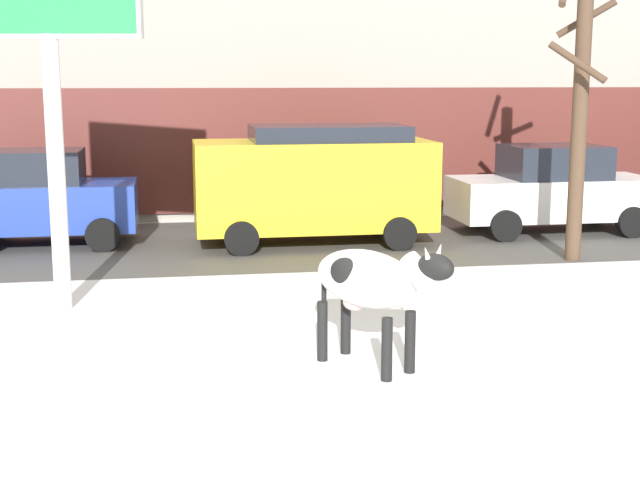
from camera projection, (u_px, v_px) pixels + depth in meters
ground_plane at (344, 390)px, 9.26m from camera, size 120.00×120.00×0.00m
road_strip at (264, 243)px, 17.51m from camera, size 60.00×5.60×0.01m
cow_holstein at (369, 281)px, 9.80m from camera, size 1.44×1.78×1.54m
car_blue_hatchback at (42, 198)px, 17.12m from camera, size 3.51×1.94×1.86m
car_yellow_van at (315, 181)px, 17.24m from camera, size 4.61×2.14×2.32m
car_white_sedan at (553, 190)px, 18.59m from camera, size 4.21×2.00×1.84m
pedestrian_by_cars at (578, 175)px, 21.63m from camera, size 0.36×0.24×1.73m
pedestrian_far_left at (264, 181)px, 20.40m from camera, size 0.36×0.24×1.73m
bare_tree_far_back at (579, 110)px, 15.41m from camera, size 1.42×1.44×5.10m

